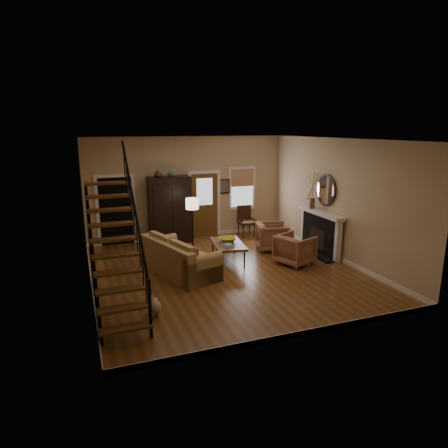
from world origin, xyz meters
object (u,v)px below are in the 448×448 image
object	(u,v)px
coffee_table	(228,252)
armchair_right	(272,237)
sofa	(180,257)
armchair_left	(295,249)
armoire	(170,210)
side_chair	(246,221)
floor_lamp	(193,226)

from	to	relation	value
coffee_table	armchair_right	bearing A→B (deg)	17.55
sofa	coffee_table	size ratio (longest dim) A/B	1.70
sofa	armchair_left	distance (m)	3.08
armoire	armchair_left	xyz separation A→B (m)	(2.65, -3.22, -0.65)
coffee_table	side_chair	bearing A→B (deg)	55.52
armchair_right	side_chair	size ratio (longest dim) A/B	0.88
armoire	floor_lamp	distance (m)	1.42
coffee_table	armchair_right	xyz separation A→B (m)	(1.60, 0.51, 0.15)
sofa	floor_lamp	xyz separation A→B (m)	(0.77, 1.48, 0.38)
sofa	side_chair	distance (m)	3.97
armoire	armchair_right	world-z (taller)	armoire
armchair_left	armchair_right	size ratio (longest dim) A/B	0.99
floor_lamp	side_chair	xyz separation A→B (m)	(2.20, 1.16, -0.30)
armoire	floor_lamp	size ratio (longest dim) A/B	1.30
floor_lamp	armchair_right	bearing A→B (deg)	-12.69
armoire	floor_lamp	world-z (taller)	armoire
sofa	armchair_right	distance (m)	3.21
armchair_right	armchair_left	bearing A→B (deg)	-164.64
armchair_left	armchair_right	distance (m)	1.34
armoire	armchair_right	distance (m)	3.31
armoire	sofa	xyz separation A→B (m)	(-0.41, -2.84, -0.62)
armoire	side_chair	distance (m)	2.61
coffee_table	side_chair	world-z (taller)	side_chair
armchair_left	armchair_right	world-z (taller)	armchair_right
coffee_table	side_chair	xyz separation A→B (m)	(1.50, 2.18, 0.25)
armoire	armchair_left	size ratio (longest dim) A/B	2.38
sofa	armoire	bearing A→B (deg)	63.96
sofa	floor_lamp	distance (m)	1.71
floor_lamp	coffee_table	bearing A→B (deg)	-55.78
armchair_right	floor_lamp	distance (m)	2.39
sofa	coffee_table	distance (m)	1.54
armoire	armchair_right	bearing A→B (deg)	-35.24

